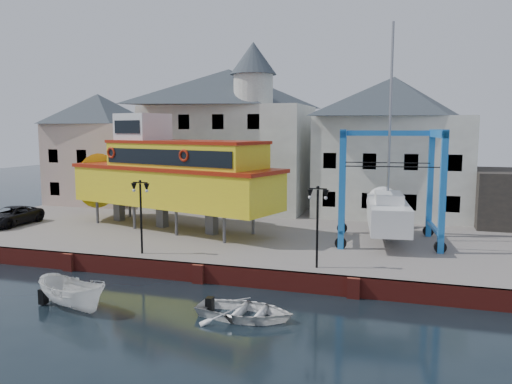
# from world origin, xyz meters

# --- Properties ---
(ground) EXTENTS (140.00, 140.00, 0.00)m
(ground) POSITION_xyz_m (0.00, 0.00, 0.00)
(ground) COLOR black
(ground) RESTS_ON ground
(hardstanding) EXTENTS (44.00, 22.00, 1.00)m
(hardstanding) POSITION_xyz_m (0.00, 11.00, 0.50)
(hardstanding) COLOR slate
(hardstanding) RESTS_ON ground
(quay_wall) EXTENTS (44.00, 0.47, 1.00)m
(quay_wall) POSITION_xyz_m (-0.00, 0.10, 0.50)
(quay_wall) COLOR maroon
(quay_wall) RESTS_ON ground
(building_pink) EXTENTS (8.00, 7.00, 10.30)m
(building_pink) POSITION_xyz_m (-18.00, 18.00, 6.15)
(building_pink) COLOR #BCA38F
(building_pink) RESTS_ON hardstanding
(building_white_main) EXTENTS (14.00, 8.30, 14.00)m
(building_white_main) POSITION_xyz_m (-4.87, 18.39, 7.34)
(building_white_main) COLOR beige
(building_white_main) RESTS_ON hardstanding
(building_white_right) EXTENTS (12.00, 8.00, 11.20)m
(building_white_right) POSITION_xyz_m (9.00, 19.00, 6.60)
(building_white_right) COLOR beige
(building_white_right) RESTS_ON hardstanding
(lamp_post_left) EXTENTS (1.12, 0.32, 4.20)m
(lamp_post_left) POSITION_xyz_m (-4.00, 1.20, 4.17)
(lamp_post_left) COLOR black
(lamp_post_left) RESTS_ON hardstanding
(lamp_post_right) EXTENTS (1.12, 0.32, 4.20)m
(lamp_post_right) POSITION_xyz_m (6.00, 1.20, 4.17)
(lamp_post_right) COLOR black
(lamp_post_right) RESTS_ON hardstanding
(tour_boat) EXTENTS (19.11, 9.61, 8.11)m
(tour_boat) POSITION_xyz_m (-6.50, 8.52, 4.83)
(tour_boat) COLOR #59595E
(tour_boat) RESTS_ON hardstanding
(travel_lift) EXTENTS (6.76, 9.09, 13.45)m
(travel_lift) POSITION_xyz_m (9.09, 8.99, 3.25)
(travel_lift) COLOR blue
(travel_lift) RESTS_ON hardstanding
(van) EXTENTS (2.26, 4.89, 1.36)m
(van) POSITION_xyz_m (-17.47, 5.92, 1.68)
(van) COLOR black
(van) RESTS_ON hardstanding
(motorboat_a) EXTENTS (4.42, 2.73, 1.60)m
(motorboat_a) POSITION_xyz_m (-3.91, -5.11, 0.00)
(motorboat_a) COLOR white
(motorboat_a) RESTS_ON ground
(motorboat_b) EXTENTS (4.34, 3.17, 0.88)m
(motorboat_b) POSITION_xyz_m (3.83, -3.96, 0.00)
(motorboat_b) COLOR white
(motorboat_b) RESTS_ON ground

